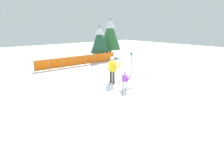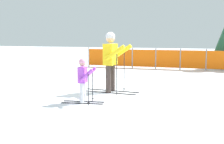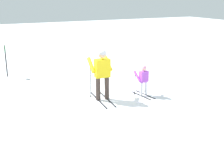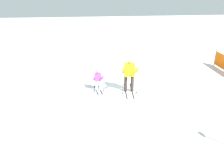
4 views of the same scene
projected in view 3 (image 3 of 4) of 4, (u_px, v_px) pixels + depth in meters
ground_plane at (108, 98)px, 10.08m from camera, size 60.00×60.00×0.00m
skier_adult at (102, 70)px, 9.64m from camera, size 1.74×0.80×1.82m
skier_child at (143, 78)px, 10.15m from camera, size 1.10×0.54×1.14m
trail_marker at (6, 57)px, 12.49m from camera, size 0.28×0.05×1.43m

